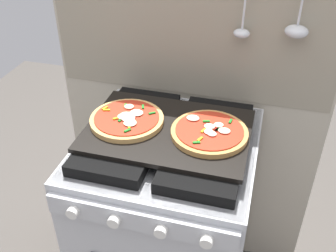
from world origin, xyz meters
name	(u,v)px	position (x,y,z in m)	size (l,w,h in m)	color
kitchen_backsplash	(190,110)	(0.00, 0.33, 0.79)	(1.10, 0.09, 1.55)	#B2A893
stove	(168,224)	(0.00, 0.00, 0.45)	(0.60, 0.64, 0.90)	#B7BABF
baking_tray	(168,130)	(0.00, 0.00, 0.91)	(0.54, 0.38, 0.02)	black
pizza_left	(127,119)	(-0.14, 0.00, 0.93)	(0.25, 0.25, 0.03)	tan
pizza_right	(209,132)	(0.14, 0.00, 0.93)	(0.25, 0.25, 0.03)	#C18947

